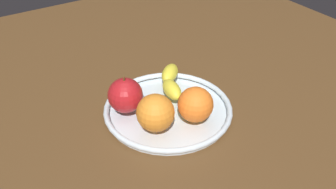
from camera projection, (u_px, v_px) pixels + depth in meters
ground_plane at (168, 119)px, 82.27cm from camera, size 147.91×147.91×4.00cm
fruit_bowl at (168, 109)px, 80.58cm from camera, size 28.18×28.18×1.80cm
banana at (179, 89)px, 82.27cm from camera, size 20.57×9.52×3.52cm
apple at (125, 95)px, 76.82cm from camera, size 7.48×7.48×8.28cm
orange_front_right at (155, 113)px, 71.86cm from camera, size 7.64×7.64×7.64cm
orange_front_left at (195, 104)px, 74.32cm from camera, size 7.36×7.36×7.36cm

